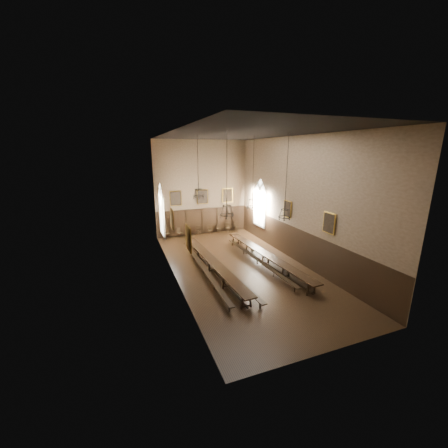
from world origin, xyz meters
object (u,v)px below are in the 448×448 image
bench_right_outer (269,258)px  chair_3 (198,232)px  bench_right_inner (257,261)px  bench_left_inner (223,268)px  chair_0 (167,235)px  chair_4 (210,231)px  table_right (265,259)px  chair_7 (236,228)px  chair_2 (188,233)px  bench_left_outer (203,269)px  chandelier_back_left (199,192)px  chair_5 (219,230)px  chair_1 (180,234)px  chair_6 (228,229)px  chandelier_front_left (227,209)px  chandelier_front_right (285,211)px  table_left (213,266)px

bench_right_outer → chair_3: bearing=110.6°
bench_right_outer → chair_3: chair_3 is taller
bench_right_inner → chair_3: 8.77m
bench_left_inner → bench_right_outer: (3.86, 0.54, -0.02)m
chair_0 → chair_4: 4.22m
table_right → chair_4: size_ratio=12.42×
chair_4 → chair_7: bearing=15.4°
bench_right_inner → chair_2: bearing=109.5°
bench_left_outer → chair_2: size_ratio=10.65×
bench_left_outer → chair_4: chair_4 is taller
chair_7 → chandelier_back_left: chandelier_back_left is taller
bench_left_inner → chair_5: chair_5 is taller
chair_1 → chair_2: 0.83m
chair_0 → chair_5: (5.16, -0.00, -0.03)m
chair_3 → chandelier_back_left: chandelier_back_left is taller
chair_2 → chair_6: (4.08, -0.07, -0.03)m
chair_5 → chandelier_front_left: size_ratio=0.20×
chair_0 → chair_3: 2.98m
chair_4 → chandelier_front_right: size_ratio=0.17×
bench_right_inner → chair_4: 8.49m
table_right → table_left: bearing=179.1°
bench_right_inner → chair_7: bearing=76.8°
table_right → chair_1: size_ratio=12.17×
chandelier_front_left → chandelier_front_right: size_ratio=0.87×
chair_5 → chair_4: bearing=177.0°
table_right → chandelier_back_left: chandelier_back_left is taller
table_left → bench_left_inner: table_left is taller
chair_0 → chair_5: bearing=-9.2°
chandelier_front_left → chandelier_front_right: same height
table_right → chandelier_back_left: bearing=153.5°
chair_3 → chandelier_front_right: bearing=-63.9°
bench_right_outer → chair_7: size_ratio=9.96×
bench_left_inner → chair_6: 9.62m
chandelier_back_left → chandelier_front_right: size_ratio=0.82×
bench_left_outer → chandelier_front_left: chandelier_front_left is taller
chair_3 → chandelier_front_left: 12.50m
bench_right_outer → chandelier_back_left: size_ratio=2.31×
chair_7 → bench_right_outer: bearing=-88.1°
bench_left_outer → chair_7: (6.08, 8.53, -0.01)m
bench_right_outer → chair_7: 8.39m
table_left → bench_left_outer: (-0.65, 0.11, -0.11)m
bench_right_inner → chair_3: size_ratio=10.59×
chandelier_back_left → table_right: bearing=-26.5°
bench_right_outer → chair_2: 9.30m
table_left → bench_right_inner: size_ratio=1.12×
chair_0 → chair_7: 7.04m
table_right → bench_left_outer: (-4.66, 0.17, -0.11)m
chandelier_back_left → bench_left_inner: bearing=-68.3°
chair_0 → chair_6: (6.09, -0.03, -0.03)m
bench_right_outer → chandelier_front_right: size_ratio=1.88×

